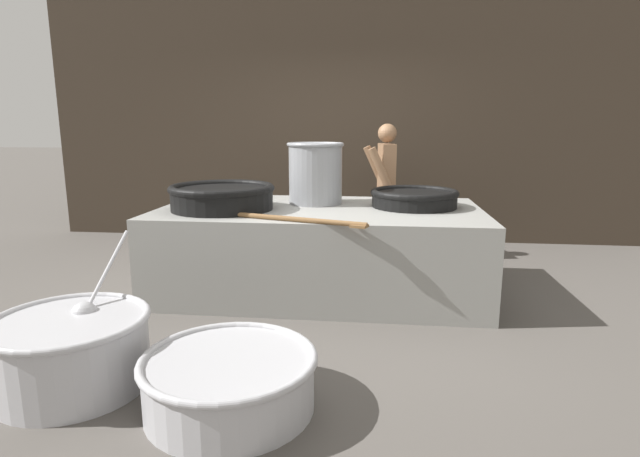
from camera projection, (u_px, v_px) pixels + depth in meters
ground_plane at (320, 289)px, 4.73m from camera, size 60.00×60.00×0.00m
back_wall at (340, 112)px, 6.63m from camera, size 7.89×0.24×3.41m
hearth_platform at (320, 249)px, 4.65m from camera, size 2.92×1.59×0.78m
giant_wok_near at (222, 196)px, 4.46m from camera, size 0.94×0.94×0.23m
giant_wok_far at (414, 197)px, 4.61m from camera, size 0.81×0.81×0.16m
stock_pot at (315, 172)px, 4.78m from camera, size 0.55×0.55×0.58m
stirring_paddle at (297, 220)px, 3.89m from camera, size 1.23×0.44×0.04m
cook at (385, 186)px, 5.78m from camera, size 0.39×0.59×1.54m
prep_bowl_vegetables at (72, 348)px, 2.91m from camera, size 0.91×1.18×0.80m
prep_bowl_meat at (230, 379)px, 2.70m from camera, size 0.96×0.96×0.31m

